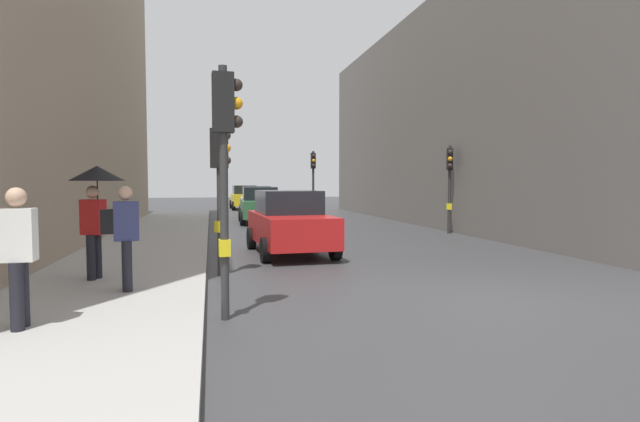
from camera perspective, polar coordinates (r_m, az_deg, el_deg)
ground_plane at (r=9.08m, az=18.94°, el=-9.58°), size 120.00×120.00×0.00m
sidewalk_kerb at (r=13.81m, az=-19.78°, el=-4.88°), size 3.40×40.00×0.16m
building_facade_right at (r=27.51m, az=22.03°, el=9.30°), size 12.00×27.27×9.99m
traffic_light_mid_street at (r=20.10m, az=14.49°, el=4.19°), size 0.34×0.45×3.41m
traffic_light_near_right at (r=10.87m, az=-11.23°, el=4.46°), size 0.43×0.39×3.23m
traffic_light_near_left at (r=7.34m, az=-10.70°, el=7.27°), size 0.44×0.26×3.64m
traffic_light_far_median at (r=27.26m, az=-0.77°, el=4.42°), size 0.25×0.43×3.68m
car_silver_hatchback at (r=30.02m, az=-7.22°, el=1.12°), size 2.22×4.30×1.76m
car_red_sedan at (r=14.01m, az=-3.47°, el=-1.30°), size 2.19×4.29×1.76m
car_green_estate at (r=24.78m, az=-6.82°, el=0.67°), size 2.11×4.25×1.76m
car_yellow_taxi at (r=37.58m, az=-8.56°, el=1.54°), size 2.10×4.24×1.76m
pedestrian_with_umbrella at (r=10.31m, az=-24.07°, el=2.15°), size 1.00×1.00×2.14m
pedestrian_with_grey_backpack at (r=9.07m, az=-21.40°, el=-2.20°), size 0.64×0.39×1.77m
pedestrian_with_black_backpack at (r=7.32m, az=-31.38°, el=-3.72°), size 0.60×0.36×1.77m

